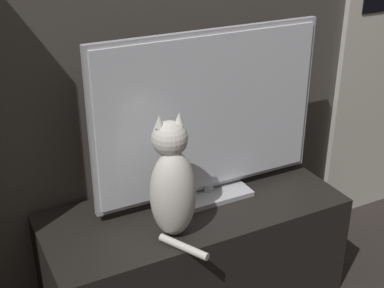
{
  "coord_description": "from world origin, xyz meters",
  "views": [
    {
      "loc": [
        -0.85,
        -0.7,
        1.63
      ],
      "look_at": [
        -0.03,
        0.9,
        0.77
      ],
      "focal_mm": 50.0,
      "sensor_mm": 36.0,
      "label": 1
    }
  ],
  "objects": [
    {
      "name": "tv_stand",
      "position": [
        0.0,
        0.93,
        0.23
      ],
      "size": [
        1.22,
        0.5,
        0.47
      ],
      "color": "black",
      "rests_on": "ground_plane"
    },
    {
      "name": "cat",
      "position": [
        -0.15,
        0.81,
        0.68
      ],
      "size": [
        0.19,
        0.31,
        0.47
      ],
      "rotation": [
        0.0,
        0.0,
        -0.12
      ],
      "color": "silver",
      "rests_on": "tv_stand"
    },
    {
      "name": "tv",
      "position": [
        0.1,
        1.0,
        0.82
      ],
      "size": [
        0.97,
        0.2,
        0.7
      ],
      "color": "#B7B7BC",
      "rests_on": "tv_stand"
    }
  ]
}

